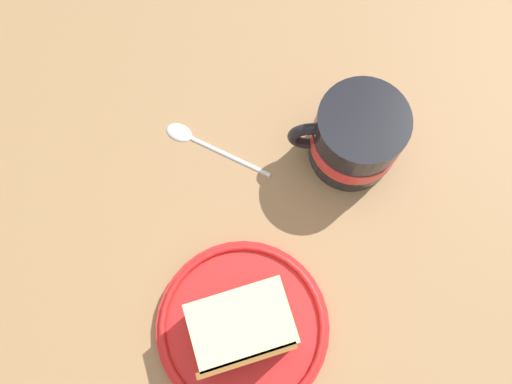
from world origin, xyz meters
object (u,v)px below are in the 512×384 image
Objects in this scene: small_plate at (238,326)px; tea_mug at (355,137)px; cake_slice at (238,327)px; teaspoon at (196,139)px.

tea_mug is at bearing -20.46° from small_plate.
tea_mug reaches higher than small_plate.
cake_slice is at bearing -150.81° from small_plate.
cake_slice is 0.87× the size of teaspoon.
tea_mug is 17.16cm from teaspoon.
small_plate is at bearing 29.19° from cake_slice.
cake_slice is 21.06cm from teaspoon.
tea_mug reaches higher than cake_slice.
small_plate is 22.12cm from tea_mug.
small_plate is 1.35× the size of teaspoon.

